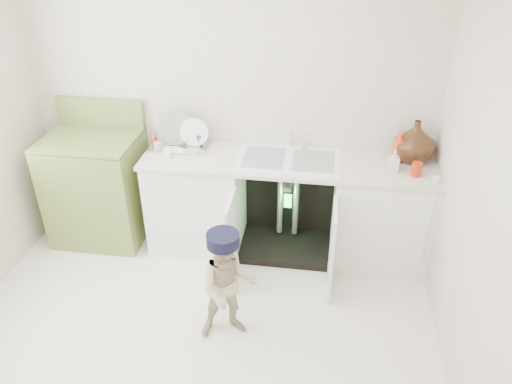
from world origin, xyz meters
The scene contains 5 objects.
ground centered at (0.00, 0.00, 0.00)m, with size 3.50×3.50×0.00m, color silver.
room_shell centered at (0.00, 0.00, 1.25)m, with size 6.00×5.50×1.26m.
counter_run centered at (0.59, 1.21, 0.48)m, with size 2.44×1.02×1.25m.
avocado_stove centered at (-1.16, 1.18, 0.51)m, with size 0.80×0.65×1.24m.
repair_worker centered at (0.24, 0.12, 0.45)m, with size 0.63×0.97×0.88m.
Camera 1 is at (0.82, -2.46, 2.79)m, focal length 35.00 mm.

